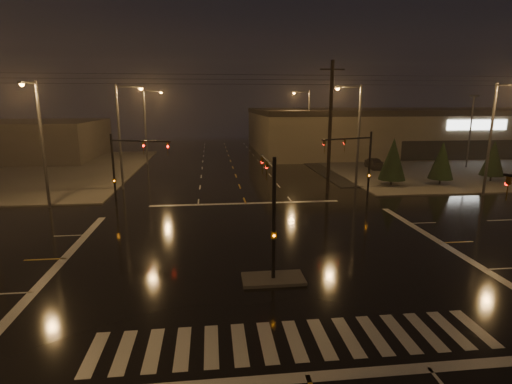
# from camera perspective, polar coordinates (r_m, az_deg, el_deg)

# --- Properties ---
(ground) EXTENTS (140.00, 140.00, 0.00)m
(ground) POSITION_cam_1_polar(r_m,az_deg,el_deg) (23.40, 0.93, -8.33)
(ground) COLOR black
(ground) RESTS_ON ground
(sidewalk_ne) EXTENTS (36.00, 36.00, 0.12)m
(sidewalk_ne) POSITION_cam_1_polar(r_m,az_deg,el_deg) (61.77, 25.74, 3.73)
(sidewalk_ne) COLOR #4B4943
(sidewalk_ne) RESTS_ON ground
(median_island) EXTENTS (3.00, 1.60, 0.15)m
(median_island) POSITION_cam_1_polar(r_m,az_deg,el_deg) (19.72, 2.48, -12.29)
(median_island) COLOR #4B4943
(median_island) RESTS_ON ground
(crosswalk) EXTENTS (15.00, 2.60, 0.01)m
(crosswalk) POSITION_cam_1_polar(r_m,az_deg,el_deg) (15.45, 5.55, -20.31)
(crosswalk) COLOR beige
(crosswalk) RESTS_ON ground
(stop_bar_near) EXTENTS (16.00, 0.50, 0.01)m
(stop_bar_near) POSITION_cam_1_polar(r_m,az_deg,el_deg) (13.87, 7.43, -24.75)
(stop_bar_near) COLOR beige
(stop_bar_near) RESTS_ON ground
(stop_bar_far) EXTENTS (16.00, 0.50, 0.01)m
(stop_bar_far) POSITION_cam_1_polar(r_m,az_deg,el_deg) (33.83, -1.48, -1.64)
(stop_bar_far) COLOR beige
(stop_bar_far) RESTS_ON ground
(parking_lot) EXTENTS (50.00, 24.00, 0.08)m
(parking_lot) POSITION_cam_1_polar(r_m,az_deg,el_deg) (62.99, 30.56, 3.36)
(parking_lot) COLOR black
(parking_lot) RESTS_ON ground
(retail_building) EXTENTS (60.20, 28.30, 7.20)m
(retail_building) POSITION_cam_1_polar(r_m,az_deg,el_deg) (77.64, 22.93, 8.41)
(retail_building) COLOR #69624B
(retail_building) RESTS_ON ground
(signal_mast_median) EXTENTS (0.25, 4.59, 6.00)m
(signal_mast_median) POSITION_cam_1_polar(r_m,az_deg,el_deg) (19.36, 2.15, -1.21)
(signal_mast_median) COLOR black
(signal_mast_median) RESTS_ON ground
(signal_mast_ne) EXTENTS (4.84, 1.86, 6.00)m
(signal_mast_ne) POSITION_cam_1_polar(r_m,az_deg,el_deg) (34.40, 14.63, 4.63)
(signal_mast_ne) COLOR black
(signal_mast_ne) RESTS_ON ground
(signal_mast_nw) EXTENTS (4.84, 1.86, 6.00)m
(signal_mast_nw) POSITION_cam_1_polar(r_m,az_deg,el_deg) (32.79, -18.19, 4.02)
(signal_mast_nw) COLOR black
(signal_mast_nw) RESTS_ON ground
(streetlight_1) EXTENTS (2.77, 0.32, 10.00)m
(streetlight_1) POSITION_cam_1_polar(r_m,az_deg,el_deg) (40.59, -18.56, 8.43)
(streetlight_1) COLOR #38383A
(streetlight_1) RESTS_ON ground
(streetlight_2) EXTENTS (2.77, 0.32, 10.00)m
(streetlight_2) POSITION_cam_1_polar(r_m,az_deg,el_deg) (56.32, -15.25, 9.68)
(streetlight_2) COLOR #38383A
(streetlight_2) RESTS_ON ground
(streetlight_3) EXTENTS (2.77, 0.32, 10.00)m
(streetlight_3) POSITION_cam_1_polar(r_m,az_deg,el_deg) (40.26, 14.06, 8.67)
(streetlight_3) COLOR #38383A
(streetlight_3) RESTS_ON ground
(streetlight_4) EXTENTS (2.77, 0.32, 10.00)m
(streetlight_4) POSITION_cam_1_polar(r_m,az_deg,el_deg) (59.38, 7.27, 10.16)
(streetlight_4) COLOR #38383A
(streetlight_4) RESTS_ON ground
(streetlight_5) EXTENTS (0.32, 2.77, 10.00)m
(streetlight_5) POSITION_cam_1_polar(r_m,az_deg,el_deg) (35.45, -28.50, 7.01)
(streetlight_5) COLOR #38383A
(streetlight_5) RESTS_ON ground
(streetlight_6) EXTENTS (0.32, 2.77, 10.00)m
(streetlight_6) POSITION_cam_1_polar(r_m,az_deg,el_deg) (41.26, 30.82, 7.36)
(streetlight_6) COLOR #38383A
(streetlight_6) RESTS_ON ground
(utility_pole_1) EXTENTS (2.20, 0.32, 12.00)m
(utility_pole_1) POSITION_cam_1_polar(r_m,az_deg,el_deg) (37.32, 10.53, 9.05)
(utility_pole_1) COLOR black
(utility_pole_1) RESTS_ON ground
(conifer_0) EXTENTS (2.69, 2.69, 4.90)m
(conifer_0) POSITION_cam_1_polar(r_m,az_deg,el_deg) (42.53, 18.98, 4.49)
(conifer_0) COLOR black
(conifer_0) RESTS_ON ground
(conifer_1) EXTENTS (2.45, 2.45, 4.53)m
(conifer_1) POSITION_cam_1_polar(r_m,az_deg,el_deg) (44.87, 25.03, 4.14)
(conifer_1) COLOR black
(conifer_1) RESTS_ON ground
(conifer_2) EXTENTS (2.42, 2.42, 4.48)m
(conifer_2) POSITION_cam_1_polar(r_m,az_deg,el_deg) (49.47, 30.79, 4.21)
(conifer_2) COLOR black
(conifer_2) RESTS_ON ground
(car_parked) EXTENTS (2.03, 4.44, 1.48)m
(car_parked) POSITION_cam_1_polar(r_m,az_deg,el_deg) (53.00, 16.65, 3.91)
(car_parked) COLOR black
(car_parked) RESTS_ON ground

